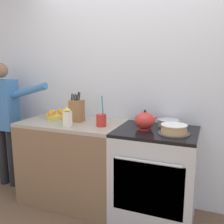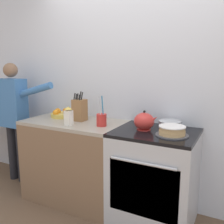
# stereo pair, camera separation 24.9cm
# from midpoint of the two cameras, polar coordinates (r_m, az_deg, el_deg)

# --- Properties ---
(wall_back) EXTENTS (8.00, 0.04, 2.60)m
(wall_back) POSITION_cam_midpoint_polar(r_m,az_deg,el_deg) (2.74, 9.44, 5.55)
(wall_back) COLOR silver
(wall_back) RESTS_ON ground_plane
(counter_cabinet) EXTENTS (1.11, 0.64, 0.93)m
(counter_cabinet) POSITION_cam_midpoint_polar(r_m,az_deg,el_deg) (2.92, -5.95, -10.94)
(counter_cabinet) COLOR brown
(counter_cabinet) RESTS_ON ground_plane
(stove_range) EXTENTS (0.77, 0.67, 0.93)m
(stove_range) POSITION_cam_midpoint_polar(r_m,az_deg,el_deg) (2.56, 12.40, -14.41)
(stove_range) COLOR #B7BABF
(stove_range) RESTS_ON ground_plane
(layer_cake) EXTENTS (0.29, 0.29, 0.09)m
(layer_cake) POSITION_cam_midpoint_polar(r_m,az_deg,el_deg) (2.29, 16.63, -4.23)
(layer_cake) COLOR #4C4C51
(layer_cake) RESTS_ON stove_range
(tea_kettle) EXTENTS (0.24, 0.20, 0.19)m
(tea_kettle) POSITION_cam_midpoint_polar(r_m,az_deg,el_deg) (2.42, 10.32, -2.16)
(tea_kettle) COLOR red
(tea_kettle) RESTS_ON stove_range
(mixing_bowl) EXTENTS (0.22, 0.22, 0.07)m
(mixing_bowl) POSITION_cam_midpoint_polar(r_m,az_deg,el_deg) (2.55, 15.79, -2.73)
(mixing_bowl) COLOR #B7BABF
(mixing_bowl) RESTS_ON stove_range
(knife_block) EXTENTS (0.13, 0.13, 0.33)m
(knife_block) POSITION_cam_midpoint_polar(r_m,az_deg,el_deg) (2.77, -4.88, 0.48)
(knife_block) COLOR olive
(knife_block) RESTS_ON counter_cabinet
(utensil_crock) EXTENTS (0.10, 0.10, 0.31)m
(utensil_crock) POSITION_cam_midpoint_polar(r_m,az_deg,el_deg) (2.53, 0.39, -1.74)
(utensil_crock) COLOR red
(utensil_crock) RESTS_ON counter_cabinet
(fruit_bowl) EXTENTS (0.27, 0.27, 0.11)m
(fruit_bowl) POSITION_cam_midpoint_polar(r_m,az_deg,el_deg) (3.00, -9.02, -0.47)
(fruit_bowl) COLOR gold
(fruit_bowl) RESTS_ON counter_cabinet
(milk_carton) EXTENTS (0.07, 0.07, 0.20)m
(milk_carton) POSITION_cam_midpoint_polar(r_m,az_deg,el_deg) (2.57, -7.20, -1.04)
(milk_carton) COLOR white
(milk_carton) RESTS_ON counter_cabinet
(person_baker) EXTENTS (0.91, 0.20, 1.56)m
(person_baker) POSITION_cam_midpoint_polar(r_m,az_deg,el_deg) (3.42, -19.55, -0.16)
(person_baker) COLOR black
(person_baker) RESTS_ON ground_plane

